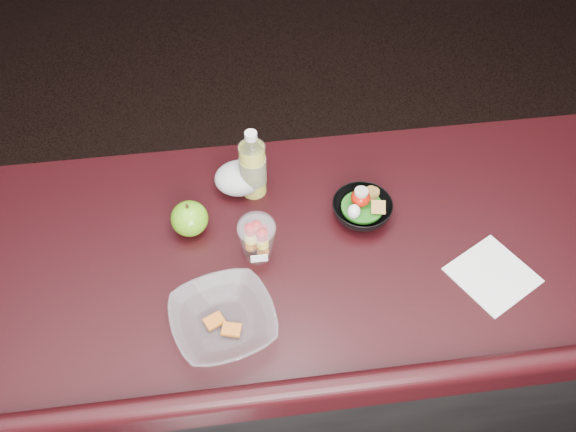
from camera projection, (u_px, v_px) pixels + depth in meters
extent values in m
cube|color=black|center=(288.00, 354.00, 1.89)|extent=(4.00, 0.65, 0.98)
cube|color=black|center=(288.00, 253.00, 1.49)|extent=(4.06, 0.71, 0.04)
cylinder|color=yellow|center=(253.00, 170.00, 1.53)|extent=(0.06, 0.06, 0.15)
cylinder|color=white|center=(253.00, 170.00, 1.53)|extent=(0.06, 0.06, 0.15)
cone|color=white|center=(251.00, 143.00, 1.47)|extent=(0.06, 0.06, 0.03)
cylinder|color=white|center=(251.00, 136.00, 1.45)|extent=(0.03, 0.03, 0.02)
cylinder|color=#072D99|center=(253.00, 170.00, 1.53)|extent=(0.07, 0.07, 0.07)
ellipsoid|color=white|center=(256.00, 228.00, 1.39)|extent=(0.09, 0.09, 0.05)
ellipsoid|color=#539110|center=(189.00, 219.00, 1.49)|extent=(0.09, 0.09, 0.08)
cylinder|color=black|center=(187.00, 206.00, 1.45)|extent=(0.01, 0.01, 0.01)
ellipsoid|color=silver|center=(240.00, 178.00, 1.57)|extent=(0.13, 0.10, 0.07)
sphere|color=silver|center=(251.00, 164.00, 1.56)|extent=(0.05, 0.05, 0.05)
imported|color=black|center=(362.00, 210.00, 1.53)|extent=(0.17, 0.17, 0.04)
cylinder|color=#0F470C|center=(362.00, 207.00, 1.52)|extent=(0.10, 0.10, 0.01)
ellipsoid|color=#AC1307|center=(361.00, 198.00, 1.51)|extent=(0.05, 0.05, 0.04)
cylinder|color=beige|center=(361.00, 192.00, 1.49)|extent=(0.03, 0.03, 0.01)
ellipsoid|color=white|center=(354.00, 211.00, 1.49)|extent=(0.03, 0.03, 0.04)
imported|color=silver|center=(223.00, 321.00, 1.33)|extent=(0.26, 0.26, 0.05)
cube|color=#990F0C|center=(214.00, 321.00, 1.35)|extent=(0.05, 0.04, 0.01)
cube|color=#990F0C|center=(231.00, 330.00, 1.34)|extent=(0.05, 0.04, 0.01)
cube|color=white|center=(493.00, 275.00, 1.43)|extent=(0.22, 0.22, 0.00)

